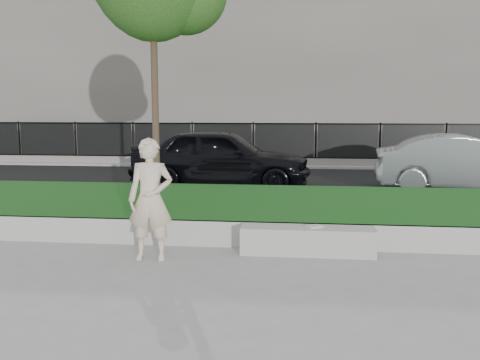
# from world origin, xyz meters

# --- Properties ---
(ground) EXTENTS (90.00, 90.00, 0.00)m
(ground) POSITION_xyz_m (0.00, 0.00, 0.00)
(ground) COLOR gray
(ground) RESTS_ON ground
(grass_bank) EXTENTS (34.00, 4.00, 0.40)m
(grass_bank) POSITION_xyz_m (0.00, 3.00, 0.20)
(grass_bank) COLOR #0D3610
(grass_bank) RESTS_ON ground
(grass_kerb) EXTENTS (34.00, 0.08, 0.40)m
(grass_kerb) POSITION_xyz_m (0.00, 1.04, 0.20)
(grass_kerb) COLOR #A8A59D
(grass_kerb) RESTS_ON ground
(street) EXTENTS (34.00, 7.00, 0.04)m
(street) POSITION_xyz_m (0.00, 8.50, 0.02)
(street) COLOR black
(street) RESTS_ON ground
(far_pavement) EXTENTS (34.00, 3.00, 0.12)m
(far_pavement) POSITION_xyz_m (0.00, 13.00, 0.06)
(far_pavement) COLOR gray
(far_pavement) RESTS_ON ground
(iron_fence) EXTENTS (32.00, 0.30, 1.50)m
(iron_fence) POSITION_xyz_m (0.00, 12.00, 0.54)
(iron_fence) COLOR slate
(iron_fence) RESTS_ON far_pavement
(building_facade) EXTENTS (34.00, 10.00, 10.00)m
(building_facade) POSITION_xyz_m (0.00, 20.00, 5.00)
(building_facade) COLOR #645E57
(building_facade) RESTS_ON ground
(stone_bench) EXTENTS (1.95, 0.49, 0.40)m
(stone_bench) POSITION_xyz_m (1.22, 0.80, 0.20)
(stone_bench) COLOR #A8A59D
(stone_bench) RESTS_ON ground
(man) EXTENTS (0.66, 0.46, 1.72)m
(man) POSITION_xyz_m (-0.98, 0.25, 0.86)
(man) COLOR beige
(man) RESTS_ON ground
(book) EXTENTS (0.27, 0.25, 0.02)m
(book) POSITION_xyz_m (1.31, 0.79, 0.41)
(book) COLOR beige
(book) RESTS_ON stone_bench
(car_dark) EXTENTS (4.68, 2.02, 1.57)m
(car_dark) POSITION_xyz_m (-0.97, 6.80, 0.83)
(car_dark) COLOR black
(car_dark) RESTS_ON street
(car_silver) EXTENTS (4.46, 1.91, 1.43)m
(car_silver) POSITION_xyz_m (5.16, 6.82, 0.75)
(car_silver) COLOR gray
(car_silver) RESTS_ON street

